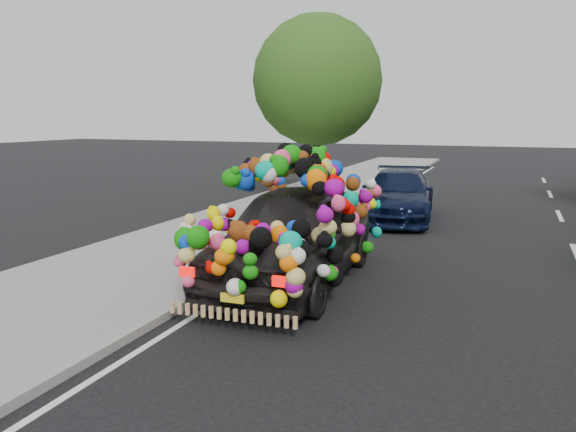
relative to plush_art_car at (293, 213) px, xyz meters
name	(u,v)px	position (x,y,z in m)	size (l,w,h in m)	color
ground	(350,306)	(1.30, -0.92, -1.22)	(100.00, 100.00, 0.00)	black
sidewalk	(123,274)	(-3.00, -0.92, -1.16)	(4.00, 60.00, 0.12)	gray
kerb	(216,285)	(-1.05, -0.92, -1.16)	(0.15, 60.00, 0.13)	gray
tree_near_sidewalk	(318,81)	(-2.50, 8.58, 2.80)	(4.20, 4.20, 6.13)	#332114
plush_art_car	(293,213)	(0.00, 0.00, 0.00)	(2.60, 5.33, 2.37)	black
navy_sedan	(398,195)	(0.53, 6.90, -0.54)	(1.93, 4.74, 1.38)	black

